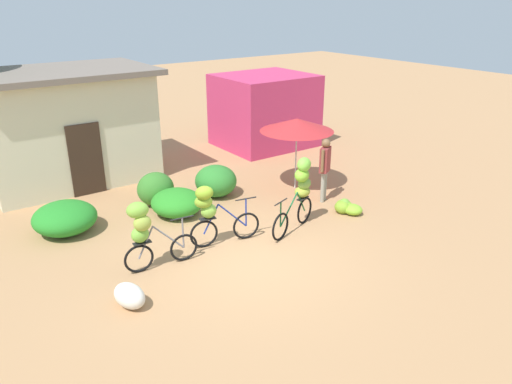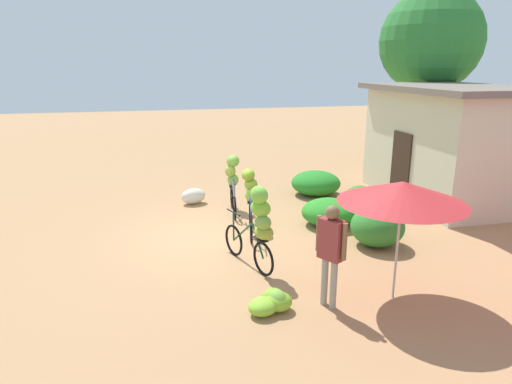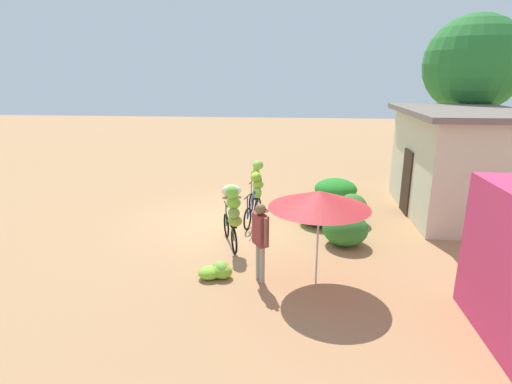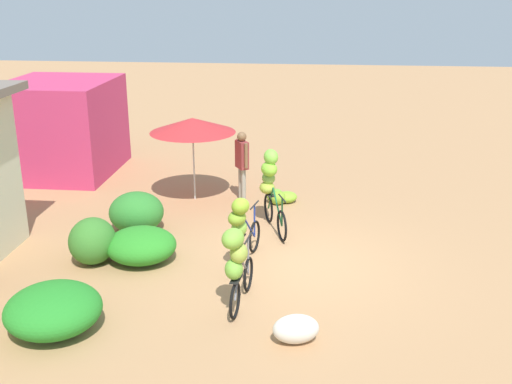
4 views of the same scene
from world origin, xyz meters
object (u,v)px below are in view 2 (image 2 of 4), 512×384
Objects in this scene: bicycle_leftmost at (232,178)px; produce_sack at (193,196)px; building_low at (450,143)px; market_umbrella at (402,192)px; bicycle_near_pile at (250,195)px; bicycle_center_loaded at (258,222)px; tree_behind_building at (431,42)px; person_vendor at (331,246)px; banana_pile_on_ground at (272,302)px.

bicycle_leftmost reaches higher than produce_sack.
produce_sack is (-1.19, -7.25, -1.43)m from building_low.
market_umbrella reaches higher than bicycle_near_pile.
building_low is 7.37m from bicycle_center_loaded.
tree_behind_building is 9.00m from bicycle_leftmost.
market_umbrella is 1.19× the size of person_vendor.
bicycle_near_pile is (4.65, -7.51, -3.70)m from tree_behind_building.
produce_sack is at bearing -129.37° from bicycle_leftmost.
person_vendor is at bearing 6.19° from bicycle_leftmost.
building_low is 6.33m from bicycle_leftmost.
person_vendor is (-0.00, -1.18, -0.80)m from market_umbrella.
person_vendor is at bearing 27.83° from bicycle_center_loaded.
tree_behind_building is at bearing 121.76° from bicycle_near_pile.
bicycle_center_loaded is 2.10× the size of banana_pile_on_ground.
tree_behind_building is 3.71× the size of bicycle_center_loaded.
market_umbrella is at bearing 89.99° from person_vendor.
produce_sack is at bearing -170.72° from bicycle_center_loaded.
bicycle_leftmost is 2.22× the size of produce_sack.
banana_pile_on_ground is at bearing -91.88° from market_umbrella.
banana_pile_on_ground is 0.47× the size of person_vendor.
bicycle_center_loaded is 4.73m from produce_sack.
tree_behind_building is at bearing 111.87° from bicycle_leftmost.
produce_sack is (-2.39, -1.11, -0.64)m from bicycle_near_pile.
produce_sack is at bearing -155.93° from market_umbrella.
market_umbrella is (4.95, -4.51, 0.22)m from building_low.
building_low is at bearing 101.09° from bicycle_near_pile.
market_umbrella reaches higher than bicycle_leftmost.
banana_pile_on_ground is (3.68, -0.47, -0.70)m from bicycle_near_pile.
tree_behind_building is 3.09× the size of market_umbrella.
market_umbrella is (8.39, -5.88, -2.69)m from tree_behind_building.
bicycle_center_loaded is at bearing -127.65° from market_umbrella.
bicycle_leftmost is 0.91× the size of bicycle_center_loaded.
market_umbrella is 2.71m from banana_pile_on_ground.
bicycle_leftmost is 5.36m from person_vendor.
bicycle_leftmost is at bearing -68.13° from tree_behind_building.
banana_pile_on_ground is at bearing -43.80° from tree_behind_building.
market_umbrella is 2.53× the size of banana_pile_on_ground.
bicycle_near_pile is 2.24m from bicycle_center_loaded.
building_low is 7.18× the size of produce_sack.
building_low is at bearing 117.71° from bicycle_center_loaded.
bicycle_near_pile is at bearing -173.10° from person_vendor.
bicycle_center_loaded reaches higher than banana_pile_on_ground.
person_vendor is (4.95, -5.69, -0.58)m from building_low.
bicycle_near_pile is (-3.75, -1.63, -1.01)m from market_umbrella.
banana_pile_on_ground is at bearing -4.57° from bicycle_center_loaded.
tree_behind_building reaches higher than bicycle_near_pile.
produce_sack reaches higher than banana_pile_on_ground.
bicycle_leftmost reaches higher than banana_pile_on_ground.
person_vendor reaches higher than bicycle_near_pile.
person_vendor is (5.33, 0.58, 0.17)m from bicycle_leftmost.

